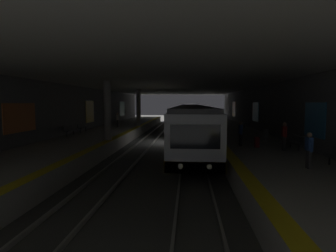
{
  "coord_description": "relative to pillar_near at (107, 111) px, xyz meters",
  "views": [
    {
      "loc": [
        -27.2,
        -1.89,
        3.93
      ],
      "look_at": [
        6.89,
        0.63,
        1.05
      ],
      "focal_mm": 29.54,
      "sensor_mm": 36.0,
      "label": 1
    }
  ],
  "objects": [
    {
      "name": "bench_right_mid",
      "position": [
        5.46,
        4.18,
        -1.75
      ],
      "size": [
        1.7,
        0.47,
        0.86
      ],
      "color": "#262628",
      "rests_on": "platform_right"
    },
    {
      "name": "wall_left",
      "position": [
        6.3,
        -13.8,
        -0.52
      ],
      "size": [
        60.0,
        0.56,
        5.6
      ],
      "color": "slate",
      "rests_on": "ground"
    },
    {
      "name": "ground_plane",
      "position": [
        6.27,
        -4.35,
        -3.33
      ],
      "size": [
        120.0,
        120.0,
        0.0
      ],
      "primitive_type": "plane",
      "color": "#42423F"
    },
    {
      "name": "track_left",
      "position": [
        6.27,
        -6.55,
        -3.25
      ],
      "size": [
        60.0,
        1.53,
        0.16
      ],
      "color": "gray",
      "rests_on": "ground"
    },
    {
      "name": "pillar_near",
      "position": [
        0.0,
        0.0,
        0.0
      ],
      "size": [
        0.56,
        0.56,
        4.55
      ],
      "color": "gray",
      "rests_on": "platform_right"
    },
    {
      "name": "wall_right",
      "position": [
        6.31,
        5.1,
        -0.52
      ],
      "size": [
        60.0,
        0.56,
        5.6
      ],
      "color": "slate",
      "rests_on": "ground"
    },
    {
      "name": "bench_left_mid",
      "position": [
        -3.5,
        -12.88,
        -1.75
      ],
      "size": [
        1.7,
        0.47,
        0.86
      ],
      "color": "#262628",
      "rests_on": "platform_left"
    },
    {
      "name": "person_walking_mid",
      "position": [
        -8.55,
        -11.52,
        -1.42
      ],
      "size": [
        0.6,
        0.22,
        1.59
      ],
      "color": "#3E3E3E",
      "rests_on": "platform_left"
    },
    {
      "name": "person_standing_far",
      "position": [
        -3.95,
        -12.0,
        -1.34
      ],
      "size": [
        0.6,
        0.23,
        1.71
      ],
      "color": "#3A3A3A",
      "rests_on": "platform_left"
    },
    {
      "name": "suitcase_rolling",
      "position": [
        -2.81,
        -10.67,
        -1.94
      ],
      "size": [
        0.4,
        0.28,
        0.98
      ],
      "color": "maroon",
      "rests_on": "platform_left"
    },
    {
      "name": "ceiling_slab",
      "position": [
        6.27,
        -4.35,
        2.47
      ],
      "size": [
        60.0,
        19.4,
        0.4
      ],
      "color": "#ADAAA3",
      "rests_on": "wall_left"
    },
    {
      "name": "person_waiting_near",
      "position": [
        -2.34,
        -9.72,
        -1.38
      ],
      "size": [
        0.6,
        0.23,
        1.65
      ],
      "color": "black",
      "rests_on": "platform_left"
    },
    {
      "name": "person_boarding",
      "position": [
        11.28,
        2.16,
        -1.35
      ],
      "size": [
        0.6,
        0.23,
        1.69
      ],
      "color": "black",
      "rests_on": "platform_right"
    },
    {
      "name": "platform_left",
      "position": [
        6.27,
        -10.9,
        -2.8
      ],
      "size": [
        60.0,
        5.3,
        1.06
      ],
      "color": "#A8A59E",
      "rests_on": "ground"
    },
    {
      "name": "bench_left_far",
      "position": [
        12.41,
        -12.88,
        -1.75
      ],
      "size": [
        1.7,
        0.47,
        0.86
      ],
      "color": "#262628",
      "rests_on": "platform_left"
    },
    {
      "name": "track_right",
      "position": [
        6.27,
        -2.15,
        -3.25
      ],
      "size": [
        60.0,
        1.53,
        0.16
      ],
      "color": "gray",
      "rests_on": "ground"
    },
    {
      "name": "pillar_far",
      "position": [
        13.3,
        0.0,
        0.0
      ],
      "size": [
        0.56,
        0.56,
        4.55
      ],
      "color": "gray",
      "rests_on": "platform_right"
    },
    {
      "name": "platform_right",
      "position": [
        6.27,
        2.2,
        -2.8
      ],
      "size": [
        60.0,
        5.3,
        1.06
      ],
      "color": "#A8A59E",
      "rests_on": "ground"
    },
    {
      "name": "trash_bin",
      "position": [
        0.62,
        -12.15,
        -1.85
      ],
      "size": [
        0.44,
        0.44,
        0.85
      ],
      "color": "#595B5E",
      "rests_on": "platform_left"
    },
    {
      "name": "metro_train",
      "position": [
        18.25,
        -6.55,
        -1.3
      ],
      "size": [
        53.7,
        2.83,
        3.49
      ],
      "color": "#B7BCC6",
      "rests_on": "track_left"
    },
    {
      "name": "bench_right_near",
      "position": [
        2.48,
        4.18,
        -1.75
      ],
      "size": [
        1.7,
        0.47,
        0.86
      ],
      "color": "#262628",
      "rests_on": "platform_right"
    }
  ]
}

